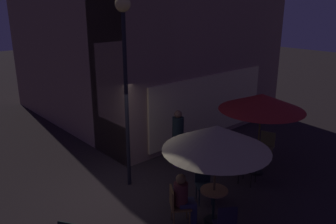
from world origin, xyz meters
name	(u,v)px	position (x,y,z in m)	size (l,w,h in m)	color
ground_plane	(123,195)	(0.00, 0.00, 0.00)	(60.00, 60.00, 0.00)	black
street_lamp_near_corner	(125,54)	(0.46, 0.35, 3.49)	(0.37, 0.37, 4.81)	black
cafe_table_0	(257,156)	(3.54, -1.54, 0.53)	(0.64, 0.64, 0.78)	black
cafe_table_1	(214,201)	(0.89, -2.25, 0.52)	(0.61, 0.61, 0.79)	black
patio_umbrella_0	(262,102)	(3.54, -1.54, 2.11)	(2.31, 2.31, 2.34)	black
patio_umbrella_1	(217,138)	(0.89, -2.25, 1.99)	(2.28, 2.28, 2.27)	black
cafe_chair_0	(247,167)	(2.77, -1.74, 0.53)	(0.54, 0.54, 0.89)	black
cafe_chair_1	(266,144)	(4.39, -1.27, 0.57)	(0.55, 0.55, 0.93)	brown
cafe_chair_2	(226,223)	(0.41, -2.98, 0.56)	(0.54, 0.54, 0.96)	black
cafe_chair_3	(203,180)	(1.36, -1.51, 0.54)	(0.53, 0.53, 0.92)	black
cafe_chair_4	(176,203)	(0.20, -1.79, 0.53)	(0.60, 0.60, 0.88)	brown
patron_seated_0	(183,196)	(0.33, -1.87, 0.69)	(0.51, 0.46, 1.21)	#2C2C4D
patron_standing_1	(178,138)	(2.18, 0.29, 0.88)	(0.33, 0.33, 1.73)	#573566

